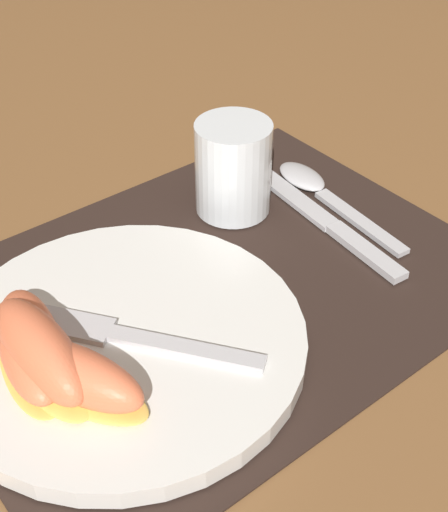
# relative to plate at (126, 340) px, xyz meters

# --- Properties ---
(ground_plane) EXTENTS (3.00, 3.00, 0.00)m
(ground_plane) POSITION_rel_plate_xyz_m (0.10, 0.02, -0.01)
(ground_plane) COLOR brown
(placemat) EXTENTS (0.46, 0.34, 0.00)m
(placemat) POSITION_rel_plate_xyz_m (0.10, 0.02, -0.01)
(placemat) COLOR black
(placemat) RESTS_ON ground_plane
(plate) EXTENTS (0.27, 0.27, 0.02)m
(plate) POSITION_rel_plate_xyz_m (0.00, 0.00, 0.00)
(plate) COLOR white
(plate) RESTS_ON placemat
(juice_glass) EXTENTS (0.07, 0.07, 0.09)m
(juice_glass) POSITION_rel_plate_xyz_m (0.18, 0.09, 0.03)
(juice_glass) COLOR silver
(juice_glass) RESTS_ON placemat
(knife) EXTENTS (0.04, 0.22, 0.01)m
(knife) POSITION_rel_plate_xyz_m (0.23, 0.03, -0.01)
(knife) COLOR #BCBCC1
(knife) RESTS_ON placemat
(spoon) EXTENTS (0.04, 0.18, 0.01)m
(spoon) POSITION_rel_plate_xyz_m (0.26, 0.06, -0.00)
(spoon) COLOR #BCBCC1
(spoon) RESTS_ON placemat
(fork) EXTENTS (0.13, 0.17, 0.00)m
(fork) POSITION_rel_plate_xyz_m (-0.01, -0.00, 0.01)
(fork) COLOR #BCBCC1
(fork) RESTS_ON plate
(citrus_wedge_0) EXTENTS (0.08, 0.13, 0.03)m
(citrus_wedge_0) POSITION_rel_plate_xyz_m (-0.07, 0.02, 0.02)
(citrus_wedge_0) COLOR #F7C656
(citrus_wedge_0) RESTS_ON plate
(citrus_wedge_1) EXTENTS (0.05, 0.12, 0.04)m
(citrus_wedge_1) POSITION_rel_plate_xyz_m (-0.06, 0.00, 0.03)
(citrus_wedge_1) COLOR #F7C656
(citrus_wedge_1) RESTS_ON plate
(citrus_wedge_2) EXTENTS (0.08, 0.12, 0.04)m
(citrus_wedge_2) POSITION_rel_plate_xyz_m (-0.06, -0.03, 0.02)
(citrus_wedge_2) COLOR #F7C656
(citrus_wedge_2) RESTS_ON plate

